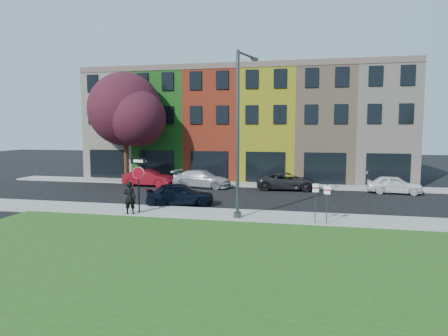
% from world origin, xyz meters
% --- Properties ---
extents(ground, '(120.00, 120.00, 0.00)m').
position_xyz_m(ground, '(0.00, 0.00, 0.00)').
color(ground, black).
rests_on(ground, ground).
extents(sidewalk_near, '(40.00, 3.00, 0.12)m').
position_xyz_m(sidewalk_near, '(2.00, 3.00, 0.06)').
color(sidewalk_near, gray).
rests_on(sidewalk_near, ground).
extents(sidewalk_far, '(40.00, 2.40, 0.12)m').
position_xyz_m(sidewalk_far, '(-3.00, 15.00, 0.06)').
color(sidewalk_far, gray).
rests_on(sidewalk_far, ground).
extents(rowhouse_block, '(30.00, 10.12, 10.00)m').
position_xyz_m(rowhouse_block, '(-2.50, 21.18, 4.99)').
color(rowhouse_block, beige).
rests_on(rowhouse_block, ground).
extents(stop_sign, '(1.02, 0.34, 3.07)m').
position_xyz_m(stop_sign, '(-5.53, 2.36, 2.30)').
color(stop_sign, black).
rests_on(stop_sign, sidewalk_near).
extents(man, '(0.82, 0.67, 1.82)m').
position_xyz_m(man, '(-5.86, 1.90, 1.03)').
color(man, black).
rests_on(man, sidewalk_near).
extents(sedan_near, '(4.33, 5.28, 1.44)m').
position_xyz_m(sedan_near, '(-4.11, 5.36, 0.72)').
color(sedan_near, black).
rests_on(sedan_near, ground).
extents(parked_car_red, '(1.70, 4.27, 1.38)m').
position_xyz_m(parked_car_red, '(-9.41, 12.83, 0.69)').
color(parked_car_red, maroon).
rests_on(parked_car_red, ground).
extents(parked_car_silver, '(2.93, 5.25, 1.41)m').
position_xyz_m(parked_car_silver, '(-4.83, 13.06, 0.71)').
color(parked_car_silver, '#AAAAAF').
rests_on(parked_car_silver, ground).
extents(parked_car_dark, '(2.81, 5.16, 1.36)m').
position_xyz_m(parked_car_dark, '(2.12, 13.27, 0.68)').
color(parked_car_dark, black).
rests_on(parked_car_dark, ground).
extents(parked_car_white, '(2.14, 4.13, 1.33)m').
position_xyz_m(parked_car_white, '(9.95, 13.14, 0.66)').
color(parked_car_white, white).
rests_on(parked_car_white, ground).
extents(street_lamp, '(0.94, 2.53, 8.70)m').
position_xyz_m(street_lamp, '(0.16, 2.47, 4.50)').
color(street_lamp, '#444649').
rests_on(street_lamp, sidewalk_near).
extents(parking_sign_a, '(0.32, 0.11, 2.07)m').
position_xyz_m(parking_sign_a, '(4.12, 1.89, 1.42)').
color(parking_sign_a, '#444649').
rests_on(parking_sign_a, sidewalk_near).
extents(parking_sign_b, '(0.31, 0.15, 1.97)m').
position_xyz_m(parking_sign_b, '(4.67, 1.89, 1.37)').
color(parking_sign_b, '#444649').
rests_on(parking_sign_b, sidewalk_near).
extents(tree_purple, '(7.64, 6.68, 9.53)m').
position_xyz_m(tree_purple, '(-11.91, 14.26, 6.30)').
color(tree_purple, black).
rests_on(tree_purple, sidewalk_far).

